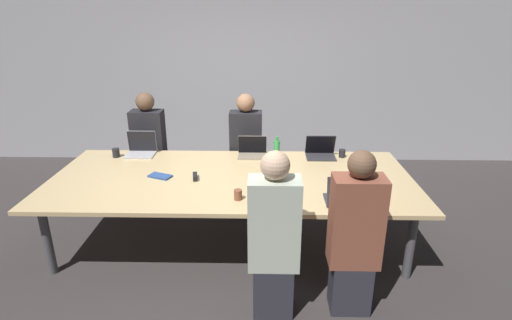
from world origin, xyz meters
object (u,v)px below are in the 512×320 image
(cup_far_right, at_px, (342,153))
(cup_near_midright, at_px, (238,195))
(laptop_far_left, at_px, (141,148))
(laptop_near_midright, at_px, (267,197))
(person_near_right, at_px, (355,237))
(laptop_far_center, at_px, (252,150))
(person_far_center, at_px, (246,150))
(laptop_far_right, at_px, (320,151))
(bottle_far_center, at_px, (277,150))
(person_near_midright, at_px, (274,239))
(cup_far_left, at_px, (116,153))
(laptop_near_right, at_px, (344,196))
(person_far_left, at_px, (150,149))
(cup_near_right, at_px, (371,196))
(stapler, at_px, (195,177))

(cup_far_right, xyz_separation_m, cup_near_midright, (-1.15, -1.15, 0.00))
(laptop_far_left, bearing_deg, laptop_near_midright, -41.09)
(person_near_right, bearing_deg, laptop_far_left, -38.34)
(laptop_far_center, relative_size, cup_near_midright, 3.51)
(person_far_center, height_order, laptop_far_right, person_far_center)
(laptop_far_center, distance_m, cup_far_right, 1.05)
(laptop_far_center, distance_m, person_near_right, 1.91)
(bottle_far_center, distance_m, person_near_midright, 1.63)
(cup_far_left, distance_m, bottle_far_center, 1.88)
(laptop_near_right, distance_m, person_near_midright, 0.82)
(person_far_left, distance_m, cup_far_right, 2.42)
(cup_near_right, height_order, cup_near_midright, same)
(cup_far_right, bearing_deg, cup_near_right, -87.23)
(laptop_far_left, xyz_separation_m, laptop_far_right, (2.13, -0.05, -0.00))
(person_near_right, xyz_separation_m, person_near_midright, (-0.64, -0.05, 0.01))
(cup_far_right, bearing_deg, person_far_center, 162.34)
(cup_near_right, bearing_deg, laptop_far_center, 133.60)
(laptop_near_right, height_order, cup_near_midright, laptop_near_right)
(cup_far_left, distance_m, person_near_right, 2.94)
(laptop_far_center, xyz_separation_m, person_near_midright, (0.22, -1.74, -0.12))
(person_far_left, bearing_deg, person_near_right, -43.35)
(bottle_far_center, height_order, cup_near_right, bottle_far_center)
(laptop_far_center, bearing_deg, person_near_right, -63.13)
(laptop_near_midright, bearing_deg, person_far_left, -47.63)
(person_far_left, relative_size, person_near_midright, 1.01)
(cup_far_left, xyz_separation_m, laptop_far_center, (1.59, 0.08, 0.02))
(laptop_near_right, relative_size, person_near_midright, 0.23)
(laptop_far_center, height_order, laptop_near_right, laptop_near_right)
(person_near_right, xyz_separation_m, cup_far_right, (0.19, 1.67, 0.11))
(cup_near_right, distance_m, stapler, 1.73)
(cup_far_left, relative_size, laptop_far_center, 0.31)
(person_near_right, relative_size, cup_near_right, 14.70)
(person_far_center, bearing_deg, laptop_near_right, -59.24)
(bottle_far_center, xyz_separation_m, laptop_near_right, (0.56, -1.12, -0.04))
(cup_far_left, relative_size, laptop_far_right, 0.30)
(person_far_center, relative_size, bottle_far_center, 5.12)
(cup_near_right, height_order, person_near_midright, person_near_midright)
(cup_far_left, bearing_deg, cup_near_midright, -36.11)
(person_near_right, distance_m, stapler, 1.73)
(laptop_far_left, bearing_deg, bottle_far_center, -5.42)
(person_near_midright, bearing_deg, laptop_near_midright, -83.36)
(cup_far_right, distance_m, stapler, 1.75)
(cup_near_midright, bearing_deg, laptop_far_right, 52.28)
(cup_far_left, relative_size, cup_near_right, 1.09)
(person_far_left, bearing_deg, bottle_far_center, -16.89)
(laptop_near_midright, xyz_separation_m, cup_near_midright, (-0.26, 0.10, -0.03))
(laptop_far_left, height_order, laptop_far_center, laptop_far_left)
(cup_far_left, bearing_deg, laptop_near_midright, -34.13)
(laptop_near_right, distance_m, cup_far_right, 1.23)
(laptop_far_center, distance_m, laptop_near_right, 1.50)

